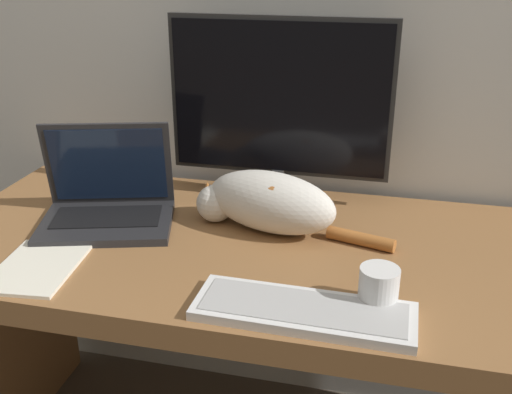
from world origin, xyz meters
TOP-DOWN VIEW (x-y plane):
  - desk at (0.00, 0.37)m, footprint 1.56×0.73m
  - monitor at (0.02, 0.64)m, footprint 0.59×0.17m
  - laptop at (-0.38, 0.39)m, footprint 0.38×0.32m
  - external_keyboard at (0.18, 0.09)m, footprint 0.43×0.15m
  - cat at (0.03, 0.45)m, footprint 0.51×0.23m
  - coffee_mug at (0.31, 0.16)m, footprint 0.08×0.08m
  - paper_notepad at (-0.43, 0.13)m, footprint 0.19×0.25m

SIDE VIEW (x-z plane):
  - desk at x=0.00m, z-range 0.22..0.97m
  - paper_notepad at x=-0.43m, z-range 0.75..0.76m
  - external_keyboard at x=0.18m, z-range 0.75..0.77m
  - coffee_mug at x=0.31m, z-range 0.75..0.83m
  - laptop at x=-0.38m, z-range 0.67..0.92m
  - cat at x=0.03m, z-range 0.75..0.90m
  - monitor at x=0.02m, z-range 0.77..1.26m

